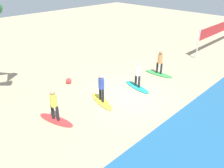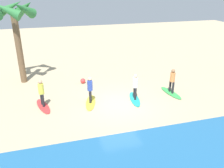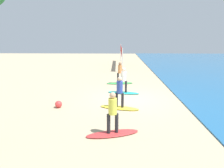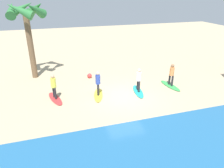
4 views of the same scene
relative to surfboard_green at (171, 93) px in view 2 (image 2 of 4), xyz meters
The scene contains 11 objects.
ground_plane 3.89m from the surfboard_green, ahead, with size 60.00×60.00×0.00m, color tan.
surfboard_green is the anchor object (origin of this frame).
surfer_green 0.99m from the surfboard_green, 14.04° to the left, with size 0.32×0.46×1.64m.
surfboard_teal 2.69m from the surfboard_green, ahead, with size 2.10×0.56×0.09m, color teal.
surfer_teal 2.86m from the surfboard_green, ahead, with size 0.32×0.46×1.64m.
surfboard_yellow 5.48m from the surfboard_green, ahead, with size 2.10×0.56×0.09m, color yellow.
surfer_yellow 5.56m from the surfboard_green, ahead, with size 0.32×0.45×1.64m.
surfboard_red 8.31m from the surfboard_green, ahead, with size 2.10×0.56×0.09m, color red.
surfer_red 8.37m from the surfboard_green, ahead, with size 0.32×0.45×1.64m.
palm_tree 11.79m from the surfboard_green, 26.66° to the right, with size 2.88×3.03×5.99m.
beach_ball 6.38m from the surfboard_green, 31.82° to the right, with size 0.37×0.37×0.37m, color #E53838.
Camera 2 is at (3.81, 12.09, 6.75)m, focal length 37.50 mm.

